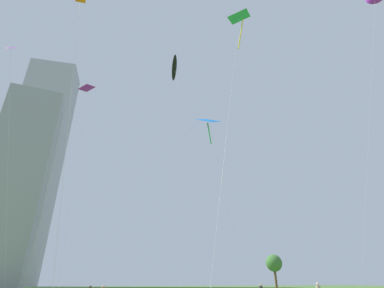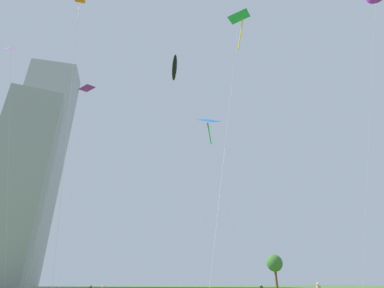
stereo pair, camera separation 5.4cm
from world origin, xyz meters
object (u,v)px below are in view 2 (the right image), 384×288
Objects in this scene: kite_flying_5 at (174,68)px; kite_flying_7 at (11,51)px; distant_highrise_0 at (35,161)px; distant_highrise_1 at (18,181)px; kite_flying_4 at (239,19)px; park_tree_1 at (275,263)px; kite_flying_3 at (87,89)px; kite_flying_1 at (209,121)px.

kite_flying_7 is (-19.14, -4.48, -6.79)m from kite_flying_5.
distant_highrise_1 is (4.62, -41.58, -22.40)m from distant_highrise_0.
park_tree_1 is at bearing 54.38° from kite_flying_4.
kite_flying_4 is 0.83× the size of kite_flying_5.
distant_highrise_0 is 1.70× the size of distant_highrise_1.
distant_highrise_1 is (-21.17, 70.96, 7.13)m from kite_flying_3.
kite_flying_3 is at bearing 172.68° from kite_flying_5.
kite_flying_7 is at bearing 152.96° from kite_flying_4.
distant_highrise_0 is at bearing 94.05° from distant_highrise_1.
kite_flying_4 is at bearing -65.68° from distant_highrise_0.
kite_flying_5 is 20.80m from kite_flying_7.
distant_highrise_0 reaches higher than kite_flying_5.
kite_flying_5 reaches higher than kite_flying_7.
kite_flying_4 is (13.74, -16.85, 0.13)m from kite_flying_3.
distant_highrise_1 is (-32.65, 84.96, 17.45)m from kite_flying_1.
kite_flying_7 is at bearing -156.43° from park_tree_1.
kite_flying_7 is (-21.33, 10.89, -1.24)m from kite_flying_4.
kite_flying_4 is 1.05× the size of kite_flying_7.
park_tree_1 is at bearing -51.47° from distant_highrise_0.
kite_flying_1 is 0.14× the size of distant_highrise_0.
distant_highrise_1 reaches higher than park_tree_1.
kite_flying_5 is at bearing 98.09° from kite_flying_4.
distant_highrise_0 is (-37.34, 114.03, 23.85)m from kite_flying_5.
kite_flying_7 reaches higher than kite_flying_1.
kite_flying_7 is 0.39× the size of distant_highrise_1.
kite_flying_7 is 50.00m from park_tree_1.
distant_highrise_0 is (-25.79, 112.54, 29.53)m from kite_flying_3.
kite_flying_3 is at bearing 38.19° from kite_flying_7.
kite_flying_3 is 21.74m from kite_flying_4.
kite_flying_1 is 0.60× the size of kite_flying_3.
kite_flying_7 is at bearing -82.27° from distant_highrise_1.
kite_flying_5 is 79.51m from distant_highrise_1.
kite_flying_7 is 123.75m from distant_highrise_0.
kite_flying_3 is at bearing 129.19° from kite_flying_4.
kite_flying_1 is at bearing -71.26° from distant_highrise_1.
park_tree_1 is at bearing -48.53° from distant_highrise_1.
kite_flying_1 reaches higher than park_tree_1.
distant_highrise_0 is at bearing 106.99° from kite_flying_4.
kite_flying_3 reaches higher than park_tree_1.
kite_flying_1 is 0.24× the size of distant_highrise_1.
kite_flying_1 is 2.45× the size of park_tree_1.
distant_highrise_0 is at bearing 102.91° from kite_flying_3.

